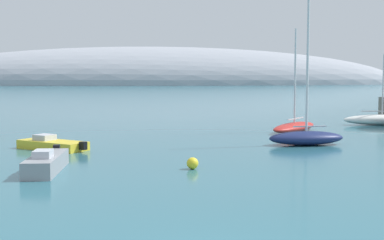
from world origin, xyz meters
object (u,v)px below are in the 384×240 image
(sailboat_navy_end_of_line, at_px, (306,136))
(motorboat_grey_outer, at_px, (46,163))
(sailboat_white_outer_mooring, at_px, (382,119))
(mooring_buoy_yellow, at_px, (193,163))
(sailboat_red_mid_mooring, at_px, (294,126))
(motorboat_yellow_foreground, at_px, (52,144))

(sailboat_navy_end_of_line, height_order, motorboat_grey_outer, sailboat_navy_end_of_line)
(sailboat_white_outer_mooring, distance_m, sailboat_navy_end_of_line, 19.30)
(sailboat_white_outer_mooring, bearing_deg, mooring_buoy_yellow, -128.21)
(sailboat_red_mid_mooring, xyz_separation_m, motorboat_yellow_foreground, (-20.02, -10.19, -0.16))
(sailboat_white_outer_mooring, xyz_separation_m, sailboat_navy_end_of_line, (-12.27, -14.89, 0.07))
(sailboat_navy_end_of_line, distance_m, mooring_buoy_yellow, 13.32)
(sailboat_white_outer_mooring, xyz_separation_m, motorboat_yellow_foreground, (-30.82, -15.99, -0.23))
(sailboat_red_mid_mooring, distance_m, sailboat_white_outer_mooring, 12.26)
(sailboat_red_mid_mooring, relative_size, sailboat_white_outer_mooring, 1.15)
(motorboat_yellow_foreground, bearing_deg, motorboat_grey_outer, 133.45)
(motorboat_yellow_foreground, height_order, mooring_buoy_yellow, motorboat_yellow_foreground)
(sailboat_red_mid_mooring, xyz_separation_m, motorboat_grey_outer, (-18.68, -18.90, -0.02))
(motorboat_yellow_foreground, xyz_separation_m, motorboat_grey_outer, (1.34, -8.71, 0.14))
(sailboat_navy_end_of_line, distance_m, motorboat_grey_outer, 19.81)
(sailboat_red_mid_mooring, bearing_deg, motorboat_grey_outer, -6.80)
(motorboat_grey_outer, bearing_deg, mooring_buoy_yellow, 91.64)
(mooring_buoy_yellow, bearing_deg, sailboat_red_mid_mooring, 60.30)
(sailboat_white_outer_mooring, height_order, mooring_buoy_yellow, sailboat_white_outer_mooring)
(motorboat_yellow_foreground, height_order, motorboat_grey_outer, motorboat_grey_outer)
(sailboat_red_mid_mooring, xyz_separation_m, sailboat_white_outer_mooring, (10.80, 5.81, 0.07))
(sailboat_navy_end_of_line, relative_size, mooring_buoy_yellow, 16.48)
(sailboat_red_mid_mooring, distance_m, sailboat_navy_end_of_line, 9.21)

